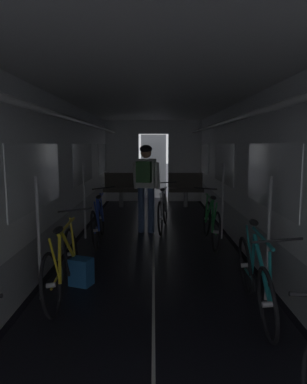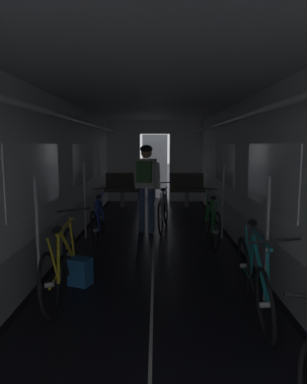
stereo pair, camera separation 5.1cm
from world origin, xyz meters
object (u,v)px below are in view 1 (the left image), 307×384
bench_seat_far_left (121,187)px  bicycle_blue (98,221)px  bicycle_green (211,222)px  person_cyclist_aisle (146,179)px  bicycle_teal (255,277)px  bench_seat_far_right (185,187)px  backpack_on_floor (81,272)px  bicycle_yellow (63,264)px  bicycle_silver_in_aisle (163,211)px

bench_seat_far_left → bicycle_blue: size_ratio=0.58×
bicycle_green → person_cyclist_aisle: (-1.17, 0.77, 0.69)m
bicycle_teal → bicycle_blue: 3.36m
bench_seat_far_right → bicycle_teal: 6.28m
bench_seat_far_left → bicycle_green: bearing=-62.6°
bicycle_blue → bicycle_teal: bearing=-52.7°
bicycle_green → bicycle_teal: bearing=-89.2°
person_cyclist_aisle → backpack_on_floor: (-0.75, -2.62, -0.90)m
bicycle_blue → bicycle_green: bearing=-2.8°
bench_seat_far_left → bicycle_yellow: 5.87m
bench_seat_far_right → bicycle_silver_in_aisle: bench_seat_far_right is taller
bench_seat_far_right → bicycle_green: bench_seat_far_right is taller
bicycle_green → bicycle_blue: 2.01m
bicycle_green → bench_seat_far_right: bearing=91.8°
bench_seat_far_left → backpack_on_floor: 5.57m
bicycle_blue → backpack_on_floor: bearing=-87.4°
backpack_on_floor → bench_seat_far_right: bearing=72.1°
person_cyclist_aisle → bicycle_green: bearing=-33.5°
bicycle_blue → person_cyclist_aisle: size_ratio=0.98×
backpack_on_floor → bicycle_teal: bearing=-20.3°
bicycle_teal → backpack_on_floor: bearing=159.7°
bicycle_green → bicycle_yellow: (-2.06, -2.16, -0.00)m
bicycle_green → bicycle_silver_in_aisle: (-0.82, 1.03, 0.00)m
bicycle_teal → backpack_on_floor: (-1.95, 0.72, -0.21)m
bicycle_green → bicycle_yellow: bicycle_yellow is taller
bench_seat_far_right → backpack_on_floor: size_ratio=2.89×
bench_seat_far_right → backpack_on_floor: bearing=-107.9°
bench_seat_far_right → bicycle_blue: (-1.89, -3.61, -0.19)m
bench_seat_far_right → bicycle_teal: (0.15, -6.28, -0.19)m
bicycle_blue → bicycle_yellow: same height
bench_seat_far_left → bicycle_yellow: bearing=-91.4°
bench_seat_far_right → bicycle_teal: size_ratio=0.58×
bench_seat_far_left → bicycle_silver_in_aisle: bench_seat_far_left is taller
bench_seat_far_right → bicycle_green: bearing=-88.2°
backpack_on_floor → bench_seat_far_left: bearing=90.0°
person_cyclist_aisle → backpack_on_floor: size_ratio=5.09×
bicycle_yellow → backpack_on_floor: bearing=64.9°
backpack_on_floor → bicycle_green: bearing=44.0°
bicycle_teal → bench_seat_far_right: bearing=91.4°
bicycle_silver_in_aisle → bench_seat_far_right: bearing=75.2°
bench_seat_far_right → bicycle_silver_in_aisle: bearing=-104.8°
bench_seat_far_right → bicycle_teal: bench_seat_far_right is taller
person_cyclist_aisle → bench_seat_far_right: bearing=70.3°
bicycle_silver_in_aisle → bench_seat_far_left: bearing=112.3°
bench_seat_far_left → bicycle_teal: 6.58m
bench_seat_far_left → person_cyclist_aisle: (0.75, -2.94, 0.50)m
bicycle_green → bicycle_blue: bicycle_blue is taller
bench_seat_far_right → bicycle_green: (0.12, -3.71, -0.18)m
backpack_on_floor → bicycle_blue: bearing=92.6°
bench_seat_far_left → bench_seat_far_right: same height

